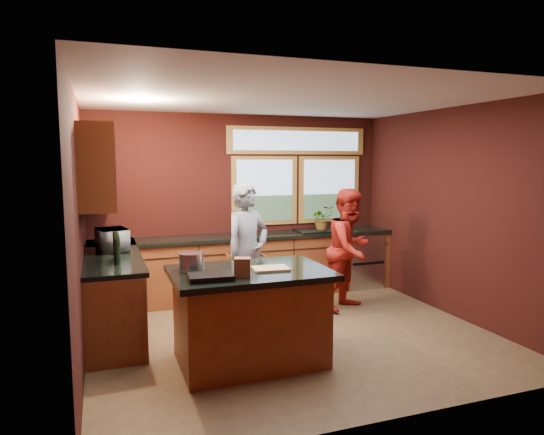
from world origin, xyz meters
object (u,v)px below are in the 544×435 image
person_grey (247,254)px  stock_pot (192,262)px  cutting_board (271,268)px  person_red (350,249)px  island (250,316)px

person_grey → stock_pot: person_grey is taller
cutting_board → person_red: bearing=39.1°
person_red → cutting_board: 2.07m
person_grey → person_red: bearing=-20.5°
island → person_grey: size_ratio=0.89×
stock_pot → island: bearing=-15.3°
cutting_board → island: bearing=166.0°
person_red → stock_pot: person_red is taller
island → person_grey: person_grey is taller
person_grey → island: bearing=-129.9°
island → person_red: size_ratio=0.94×
island → cutting_board: cutting_board is taller
cutting_board → stock_pot: bearing=165.1°
island → stock_pot: 0.80m
island → person_grey: bearing=74.5°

